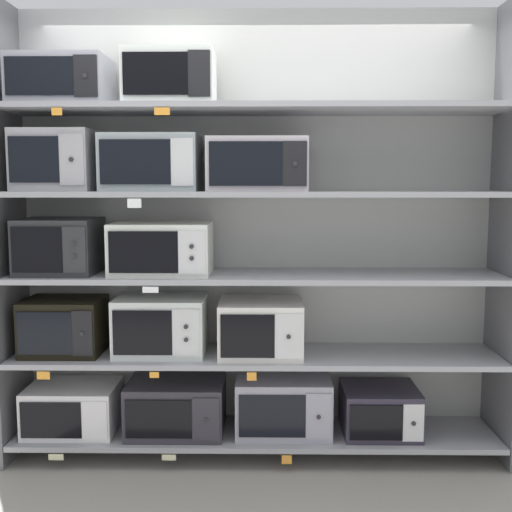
# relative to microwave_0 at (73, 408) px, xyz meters

# --- Properties ---
(back_panel) EXTENTS (2.98, 0.04, 2.59)m
(back_panel) POSITION_rel_microwave_0_xyz_m (1.07, 0.28, 1.02)
(back_panel) COLOR #B2B2AD
(back_panel) RESTS_ON ground
(upright_left) EXTENTS (0.05, 0.50, 2.59)m
(upright_left) POSITION_rel_microwave_0_xyz_m (-0.35, 0.00, 1.02)
(upright_left) COLOR #5B5B5E
(upright_left) RESTS_ON ground
(upright_right) EXTENTS (0.05, 0.50, 2.59)m
(upright_right) POSITION_rel_microwave_0_xyz_m (2.49, 0.00, 1.02)
(upright_right) COLOR #5B5B5E
(upright_right) RESTS_ON ground
(shelf_0) EXTENTS (2.78, 0.50, 0.03)m
(shelf_0) POSITION_rel_microwave_0_xyz_m (1.07, 0.00, -0.15)
(shelf_0) COLOR #99999E
(shelf_0) RESTS_ON ground
(microwave_0) EXTENTS (0.52, 0.40, 0.27)m
(microwave_0) POSITION_rel_microwave_0_xyz_m (0.00, 0.00, 0.00)
(microwave_0) COLOR silver
(microwave_0) RESTS_ON shelf_0
(microwave_1) EXTENTS (0.55, 0.44, 0.30)m
(microwave_1) POSITION_rel_microwave_0_xyz_m (0.61, 0.00, 0.02)
(microwave_1) COLOR #2E2B33
(microwave_1) RESTS_ON shelf_0
(microwave_2) EXTENTS (0.55, 0.40, 0.33)m
(microwave_2) POSITION_rel_microwave_0_xyz_m (1.23, 0.00, 0.03)
(microwave_2) COLOR #9C99A8
(microwave_2) RESTS_ON shelf_0
(microwave_3) EXTENTS (0.43, 0.41, 0.27)m
(microwave_3) POSITION_rel_microwave_0_xyz_m (1.79, -0.00, -0.00)
(microwave_3) COLOR #2D2837
(microwave_3) RESTS_ON shelf_0
(price_tag_0) EXTENTS (0.08, 0.00, 0.03)m
(price_tag_0) POSITION_rel_microwave_0_xyz_m (-0.03, -0.25, -0.19)
(price_tag_0) COLOR beige
(price_tag_1) EXTENTS (0.08, 0.00, 0.03)m
(price_tag_1) POSITION_rel_microwave_0_xyz_m (0.60, -0.25, -0.19)
(price_tag_1) COLOR beige
(price_tag_2) EXTENTS (0.06, 0.00, 0.05)m
(price_tag_2) POSITION_rel_microwave_0_xyz_m (1.24, -0.25, -0.20)
(price_tag_2) COLOR orange
(shelf_1) EXTENTS (2.78, 0.50, 0.03)m
(shelf_1) POSITION_rel_microwave_0_xyz_m (1.07, 0.00, 0.32)
(shelf_1) COLOR #99999E
(microwave_4) EXTENTS (0.44, 0.37, 0.32)m
(microwave_4) POSITION_rel_microwave_0_xyz_m (-0.04, -0.00, 0.49)
(microwave_4) COLOR black
(microwave_4) RESTS_ON shelf_1
(microwave_5) EXTENTS (0.51, 0.38, 0.33)m
(microwave_5) POSITION_rel_microwave_0_xyz_m (0.52, -0.00, 0.50)
(microwave_5) COLOR silver
(microwave_5) RESTS_ON shelf_1
(microwave_6) EXTENTS (0.47, 0.44, 0.31)m
(microwave_6) POSITION_rel_microwave_0_xyz_m (1.10, -0.00, 0.49)
(microwave_6) COLOR silver
(microwave_6) RESTS_ON shelf_1
(price_tag_3) EXTENTS (0.07, 0.00, 0.04)m
(price_tag_3) POSITION_rel_microwave_0_xyz_m (-0.08, -0.25, 0.28)
(price_tag_3) COLOR orange
(price_tag_4) EXTENTS (0.05, 0.00, 0.03)m
(price_tag_4) POSITION_rel_microwave_0_xyz_m (0.53, -0.25, 0.28)
(price_tag_4) COLOR orange
(price_tag_5) EXTENTS (0.05, 0.00, 0.05)m
(price_tag_5) POSITION_rel_microwave_0_xyz_m (1.05, -0.25, 0.27)
(price_tag_5) COLOR orange
(shelf_2) EXTENTS (2.78, 0.50, 0.03)m
(shelf_2) POSITION_rel_microwave_0_xyz_m (1.07, 0.00, 0.78)
(shelf_2) COLOR #99999E
(microwave_7) EXTENTS (0.43, 0.42, 0.31)m
(microwave_7) POSITION_rel_microwave_0_xyz_m (-0.04, -0.00, 0.96)
(microwave_7) COLOR #282A2B
(microwave_7) RESTS_ON shelf_2
(microwave_8) EXTENTS (0.55, 0.43, 0.29)m
(microwave_8) POSITION_rel_microwave_0_xyz_m (0.54, -0.00, 0.94)
(microwave_8) COLOR silver
(microwave_8) RESTS_ON shelf_2
(price_tag_6) EXTENTS (0.09, 0.00, 0.03)m
(price_tag_6) POSITION_rel_microwave_0_xyz_m (0.51, -0.25, 0.75)
(price_tag_6) COLOR white
(shelf_3) EXTENTS (2.78, 0.50, 0.03)m
(shelf_3) POSITION_rel_microwave_0_xyz_m (1.07, 0.00, 1.25)
(shelf_3) COLOR #99999E
(microwave_9) EXTENTS (0.43, 0.38, 0.34)m
(microwave_9) POSITION_rel_microwave_0_xyz_m (-0.04, 0.00, 1.44)
(microwave_9) COLOR #A4A2A7
(microwave_9) RESTS_ON shelf_3
(microwave_10) EXTENTS (0.53, 0.37, 0.31)m
(microwave_10) POSITION_rel_microwave_0_xyz_m (0.49, -0.00, 1.42)
(microwave_10) COLOR #9AA6A8
(microwave_10) RESTS_ON shelf_3
(microwave_11) EXTENTS (0.55, 0.43, 0.29)m
(microwave_11) POSITION_rel_microwave_0_xyz_m (1.08, -0.00, 1.41)
(microwave_11) COLOR #BAB2B8
(microwave_11) RESTS_ON shelf_3
(price_tag_7) EXTENTS (0.07, 0.00, 0.05)m
(price_tag_7) POSITION_rel_microwave_0_xyz_m (0.44, -0.25, 1.21)
(price_tag_7) COLOR white
(shelf_4) EXTENTS (2.78, 0.50, 0.03)m
(shelf_4) POSITION_rel_microwave_0_xyz_m (1.07, 0.00, 1.72)
(shelf_4) COLOR #99999E
(microwave_12) EXTENTS (0.51, 0.40, 0.27)m
(microwave_12) POSITION_rel_microwave_0_xyz_m (-0.00, 0.00, 1.87)
(microwave_12) COLOR #9C9CA8
(microwave_12) RESTS_ON shelf_4
(microwave_13) EXTENTS (0.49, 0.34, 0.30)m
(microwave_13) POSITION_rel_microwave_0_xyz_m (0.60, 0.00, 1.88)
(microwave_13) COLOR white
(microwave_13) RESTS_ON shelf_4
(price_tag_8) EXTENTS (0.05, 0.00, 0.04)m
(price_tag_8) POSITION_rel_microwave_0_xyz_m (0.05, -0.25, 1.68)
(price_tag_8) COLOR orange
(price_tag_9) EXTENTS (0.08, 0.00, 0.04)m
(price_tag_9) POSITION_rel_microwave_0_xyz_m (0.59, -0.25, 1.68)
(price_tag_9) COLOR orange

